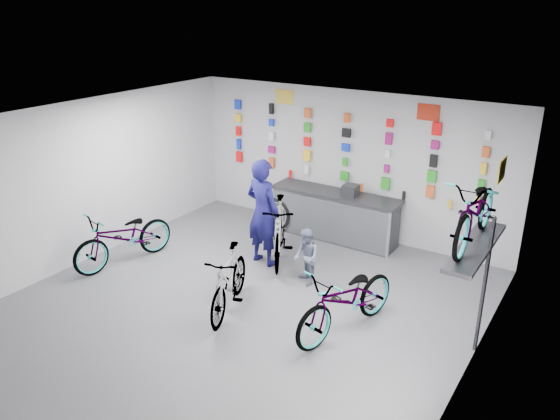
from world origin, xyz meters
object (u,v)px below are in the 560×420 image
Objects in this scene: bike_left at (124,237)px; bike_center at (229,281)px; clerk at (263,212)px; counter at (334,216)px; bike_service at (279,231)px; bike_right at (347,300)px; customer at (306,257)px.

bike_left is 2.67m from bike_center.
counter is at bearing -101.17° from clerk.
counter is 1.34× the size of bike_left.
bike_right is at bearing -64.48° from bike_service.
bike_right reaches higher than counter.
clerk is at bearing -155.40° from customer.
bike_center is at bearing -72.66° from customer.
bike_service reaches higher than customer.
bike_center reaches higher than counter.
clerk is at bearing -151.84° from bike_service.
counter is 3.41m from bike_center.
bike_center is at bearing -91.41° from counter.
bike_center is (-0.08, -3.41, 0.04)m from counter.
bike_service reaches higher than bike_right.
counter is at bearing 135.37° from bike_right.
bike_right is 2.01× the size of customer.
clerk is (-0.17, -0.27, 0.42)m from bike_service.
bike_right is at bearing -5.86° from bike_center.
clerk reaches higher than bike_service.
clerk reaches higher than bike_center.
clerk reaches higher than bike_right.
clerk is (-2.34, 1.24, 0.47)m from bike_right.
bike_service is at bearing -106.48° from counter.
clerk reaches higher than customer.
bike_right is at bearing 2.22° from customer.
clerk is at bearing 45.32° from bike_left.
bike_left is at bearing -162.71° from bike_right.
clerk reaches higher than bike_left.
bike_left is 2.88m from bike_service.
clerk is (-0.60, -1.71, 0.52)m from counter.
bike_right is 2.69m from clerk.
customer is at bearing -76.18° from counter.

